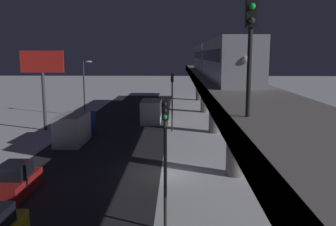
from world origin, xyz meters
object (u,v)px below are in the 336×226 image
Objects in this scene: commercial_billboard at (42,70)px; box_truck at (75,128)px; delivery_van at (152,111)px; traffic_light_near at (165,147)px; rail_signal at (250,39)px; subway_train at (215,58)px; sedan_red_2 at (16,182)px; traffic_light_mid at (172,94)px.

box_truck is at bearing 133.56° from commercial_billboard.
traffic_light_near is (-2.70, 29.36, 2.85)m from delivery_van.
rail_signal is 34.49m from delivery_van.
subway_train is 28.12m from rail_signal.
sedan_red_2 is at bearing 75.18° from delivery_van.
traffic_light_mid is at bearing -83.49° from rail_signal.
subway_train is 5.76× the size of traffic_light_near.
rail_signal is 16.95m from sedan_red_2.
traffic_light_mid is at bearing -116.55° from sedan_red_2.
traffic_light_near reaches higher than sedan_red_2.
sedan_red_2 is at bearing 63.45° from traffic_light_mid.
traffic_light_mid is (-2.70, 6.34, 2.85)m from delivery_van.
traffic_light_mid is 14.63m from commercial_billboard.
delivery_van is (-6.80, -11.06, 0.00)m from box_truck.
delivery_van is 29.63m from traffic_light_near.
rail_signal is 0.45× the size of commercial_billboard.
sedan_red_2 is 0.65× the size of traffic_light_mid.
commercial_billboard is at bearing -46.44° from box_truck.
delivery_van is (7.43, -5.07, -6.73)m from subway_train.
subway_train is 11.23m from delivery_van.
traffic_light_near reaches higher than delivery_van.
sedan_red_2 is 0.47× the size of commercial_billboard.
traffic_light_mid is at bearing -153.56° from box_truck.
delivery_van is at bearing -80.15° from rail_signal.
sedan_red_2 is at bearing -33.51° from rail_signal.
subway_train reaches higher than delivery_van.
box_truck is 8.96m from commercial_billboard.
subway_train is 8.89× the size of sedan_red_2.
rail_signal is 32.39m from commercial_billboard.
traffic_light_near is (4.73, 24.29, -3.88)m from subway_train.
subway_train is 9.22× the size of rail_signal.
subway_train is at bearing -93.41° from rail_signal.
box_truck is 1.00× the size of delivery_van.
traffic_light_mid is (4.73, 1.27, -3.88)m from subway_train.
sedan_red_2 is 0.65× the size of traffic_light_near.
delivery_van is 1.16× the size of traffic_light_mid.
traffic_light_near is at bearing 117.44° from box_truck.
subway_train reaches higher than sedan_red_2.
delivery_van is 1.16× the size of traffic_light_near.
box_truck reaches higher than sedan_red_2.
sedan_red_2 is at bearing 104.97° from commercial_billboard.
traffic_light_mid is (-9.50, -4.72, 2.85)m from box_truck.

